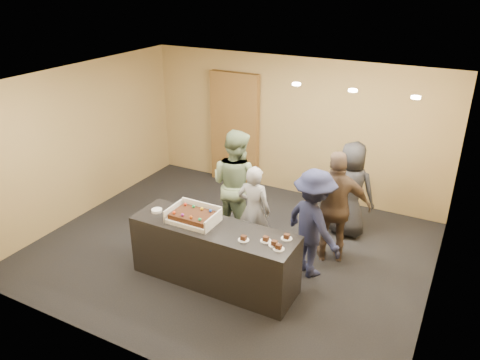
{
  "coord_description": "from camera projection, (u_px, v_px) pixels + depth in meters",
  "views": [
    {
      "loc": [
        3.14,
        -5.62,
        4.13
      ],
      "look_at": [
        0.17,
        0.0,
        1.26
      ],
      "focal_mm": 35.0,
      "sensor_mm": 36.0,
      "label": 1
    }
  ],
  "objects": [
    {
      "name": "person_brown_extra",
      "position": [
        335.0,
        208.0,
        6.97
      ],
      "size": [
        1.13,
        0.81,
        1.78
      ],
      "primitive_type": "imported",
      "rotation": [
        0.0,
        0.0,
        3.55
      ],
      "color": "brown",
      "rests_on": "floor"
    },
    {
      "name": "slice_d",
      "position": [
        287.0,
        237.0,
        6.14
      ],
      "size": [
        0.15,
        0.15,
        0.07
      ],
      "color": "white",
      "rests_on": "serving_counter"
    },
    {
      "name": "storage_cabinet",
      "position": [
        235.0,
        129.0,
        9.56
      ],
      "size": [
        1.05,
        0.15,
        2.31
      ],
      "primitive_type": "cube",
      "color": "brown",
      "rests_on": "floor"
    },
    {
      "name": "person_server_grey",
      "position": [
        254.0,
        210.0,
        7.23
      ],
      "size": [
        0.56,
        0.39,
        1.47
      ],
      "primitive_type": "imported",
      "rotation": [
        0.0,
        0.0,
        3.21
      ],
      "color": "#9A9A9F",
      "rests_on": "floor"
    },
    {
      "name": "slice_b",
      "position": [
        266.0,
        239.0,
        6.08
      ],
      "size": [
        0.15,
        0.15,
        0.07
      ],
      "color": "white",
      "rests_on": "serving_counter"
    },
    {
      "name": "slice_e",
      "position": [
        279.0,
        248.0,
        5.91
      ],
      "size": [
        0.15,
        0.15,
        0.07
      ],
      "color": "white",
      "rests_on": "serving_counter"
    },
    {
      "name": "slice_a",
      "position": [
        244.0,
        239.0,
        6.1
      ],
      "size": [
        0.15,
        0.15,
        0.07
      ],
      "color": "white",
      "rests_on": "serving_counter"
    },
    {
      "name": "sheet_cake",
      "position": [
        193.0,
        215.0,
        6.53
      ],
      "size": [
        0.58,
        0.4,
        0.11
      ],
      "color": "#331A0B",
      "rests_on": "cake_box"
    },
    {
      "name": "plate_stack",
      "position": [
        157.0,
        210.0,
        6.82
      ],
      "size": [
        0.16,
        0.16,
        0.04
      ],
      "primitive_type": "cylinder",
      "color": "white",
      "rests_on": "serving_counter"
    },
    {
      "name": "person_sage_man",
      "position": [
        236.0,
        184.0,
        7.67
      ],
      "size": [
        1.0,
        0.84,
        1.85
      ],
      "primitive_type": "imported",
      "rotation": [
        0.0,
        0.0,
        2.98
      ],
      "color": "gray",
      "rests_on": "floor"
    },
    {
      "name": "room",
      "position": [
        230.0,
        173.0,
        7.01
      ],
      "size": [
        6.04,
        6.0,
        2.7
      ],
      "color": "black",
      "rests_on": "ground"
    },
    {
      "name": "ceiling_spotlights",
      "position": [
        353.0,
        90.0,
        6.19
      ],
      "size": [
        1.72,
        0.12,
        0.03
      ],
      "color": "#FFEAC6",
      "rests_on": "ceiling"
    },
    {
      "name": "serving_counter",
      "position": [
        214.0,
        254.0,
        6.62
      ],
      "size": [
        2.4,
        0.71,
        0.9
      ],
      "primitive_type": "cube",
      "rotation": [
        0.0,
        0.0,
        -0.0
      ],
      "color": "black",
      "rests_on": "floor"
    },
    {
      "name": "cake_box",
      "position": [
        194.0,
        218.0,
        6.57
      ],
      "size": [
        0.68,
        0.47,
        0.2
      ],
      "color": "white",
      "rests_on": "serving_counter"
    },
    {
      "name": "person_dark_suit",
      "position": [
        350.0,
        190.0,
        7.7
      ],
      "size": [
        0.83,
        0.57,
        1.64
      ],
      "primitive_type": "imported",
      "rotation": [
        0.0,
        0.0,
        3.08
      ],
      "color": "#222326",
      "rests_on": "floor"
    },
    {
      "name": "person_navy_man",
      "position": [
        313.0,
        224.0,
        6.66
      ],
      "size": [
        1.23,
        1.07,
        1.65
      ],
      "primitive_type": "imported",
      "rotation": [
        0.0,
        0.0,
        2.6
      ],
      "color": "#1D203F",
      "rests_on": "floor"
    },
    {
      "name": "slice_c",
      "position": [
        274.0,
        244.0,
        5.99
      ],
      "size": [
        0.15,
        0.15,
        0.07
      ],
      "color": "white",
      "rests_on": "serving_counter"
    }
  ]
}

